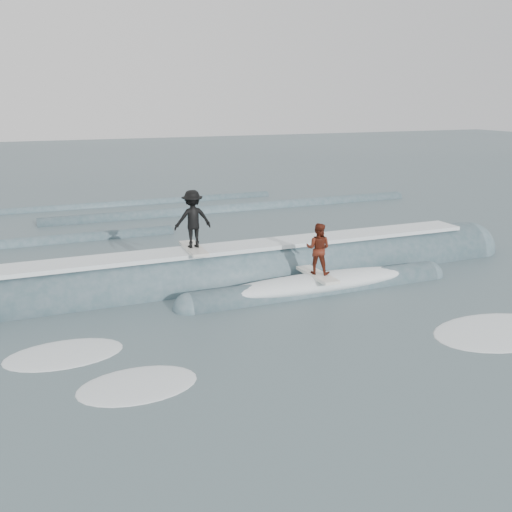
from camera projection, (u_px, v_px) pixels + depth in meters
name	position (u px, v px, depth m)	size (l,w,h in m)	color
ground	(326.00, 341.00, 15.19)	(160.00, 160.00, 0.00)	#384952
breaking_wave	(254.00, 279.00, 20.23)	(22.42, 3.98, 2.39)	#38565F
surfer_black	(193.00, 221.00, 19.09)	(1.27, 2.02, 2.04)	silver
surfer_red	(318.00, 251.00, 18.70)	(1.05, 2.01, 1.80)	white
whitewater	(402.00, 341.00, 15.15)	(16.73, 6.16, 0.10)	white
far_swells	(116.00, 221.00, 29.91)	(38.05, 8.65, 0.80)	#38565F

